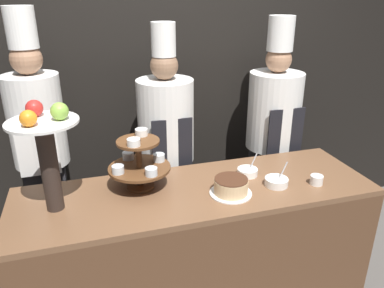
% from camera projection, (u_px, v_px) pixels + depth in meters
% --- Properties ---
extents(wall_back, '(10.00, 0.06, 2.80)m').
position_uv_depth(wall_back, '(159.00, 69.00, 2.89)').
color(wall_back, black).
rests_on(wall_back, ground_plane).
extents(buffet_counter, '(2.14, 0.66, 0.87)m').
position_uv_depth(buffet_counter, '(196.00, 249.00, 2.39)').
color(buffet_counter, brown).
rests_on(buffet_counter, ground_plane).
extents(tiered_stand, '(0.37, 0.37, 0.34)m').
position_uv_depth(tiered_stand, '(139.00, 161.00, 2.18)').
color(tiered_stand, brown).
rests_on(tiered_stand, buffet_counter).
extents(fruit_pedestal, '(0.35, 0.35, 0.59)m').
position_uv_depth(fruit_pedestal, '(46.00, 145.00, 1.89)').
color(fruit_pedestal, '#2D231E').
rests_on(fruit_pedestal, buffet_counter).
extents(cake_round, '(0.25, 0.25, 0.10)m').
position_uv_depth(cake_round, '(231.00, 187.00, 2.15)').
color(cake_round, white).
rests_on(cake_round, buffet_counter).
extents(cup_white, '(0.08, 0.08, 0.06)m').
position_uv_depth(cup_white, '(316.00, 180.00, 2.27)').
color(cup_white, white).
rests_on(cup_white, buffet_counter).
extents(serving_bowl_near, '(0.14, 0.14, 0.15)m').
position_uv_depth(serving_bowl_near, '(276.00, 182.00, 2.26)').
color(serving_bowl_near, white).
rests_on(serving_bowl_near, buffet_counter).
extents(serving_bowl_far, '(0.13, 0.13, 0.15)m').
position_uv_depth(serving_bowl_far, '(248.00, 172.00, 2.38)').
color(serving_bowl_far, white).
rests_on(serving_bowl_far, buffet_counter).
extents(chef_left, '(0.35, 0.35, 1.88)m').
position_uv_depth(chef_left, '(40.00, 142.00, 2.45)').
color(chef_left, '#28282D').
rests_on(chef_left, ground_plane).
extents(chef_center_left, '(0.40, 0.40, 1.78)m').
position_uv_depth(chef_center_left, '(166.00, 140.00, 2.71)').
color(chef_center_left, '#28282D').
rests_on(chef_center_left, ground_plane).
extents(chef_center_right, '(0.41, 0.41, 1.80)m').
position_uv_depth(chef_center_right, '(273.00, 128.00, 2.93)').
color(chef_center_right, '#28282D').
rests_on(chef_center_right, ground_plane).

